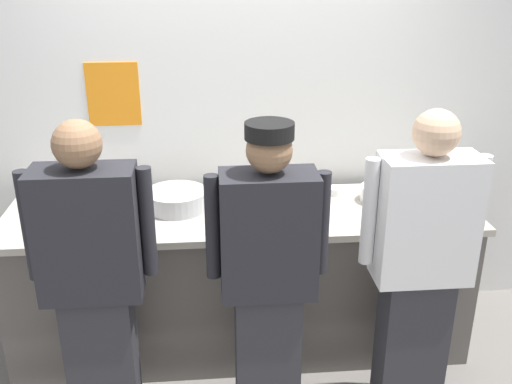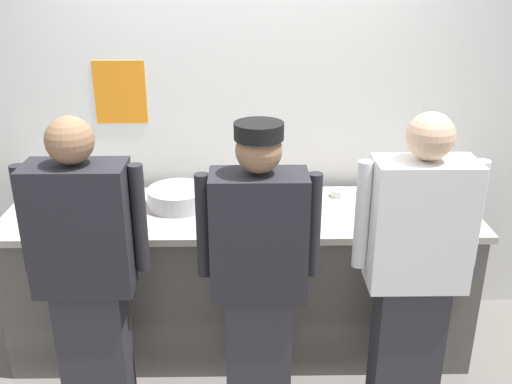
% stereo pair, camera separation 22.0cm
% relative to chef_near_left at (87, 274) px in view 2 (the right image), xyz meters
% --- Properties ---
extents(ground_plane, '(9.00, 9.00, 0.00)m').
position_rel_chef_near_left_xyz_m(ground_plane, '(0.74, 0.25, -0.88)').
color(ground_plane, slate).
extents(wall_back, '(4.30, 0.11, 3.00)m').
position_rel_chef_near_left_xyz_m(wall_back, '(0.74, 1.15, 0.62)').
color(wall_back, white).
rests_on(wall_back, ground).
extents(prep_counter, '(2.74, 0.75, 0.92)m').
position_rel_chef_near_left_xyz_m(prep_counter, '(0.74, 0.64, -0.42)').
color(prep_counter, '#56514C').
rests_on(prep_counter, ground).
extents(chef_near_left, '(0.61, 0.24, 1.66)m').
position_rel_chef_near_left_xyz_m(chef_near_left, '(0.00, 0.00, 0.00)').
color(chef_near_left, '#2D2D33').
rests_on(chef_near_left, ground).
extents(chef_center, '(0.59, 0.24, 1.63)m').
position_rel_chef_near_left_xyz_m(chef_center, '(0.83, -0.01, -0.01)').
color(chef_center, '#2D2D33').
rests_on(chef_center, ground).
extents(chef_far_right, '(0.61, 0.24, 1.67)m').
position_rel_chef_near_left_xyz_m(chef_far_right, '(1.60, 0.00, 0.01)').
color(chef_far_right, '#2D2D33').
rests_on(chef_far_right, ground).
extents(plate_stack_front, '(0.22, 0.22, 0.05)m').
position_rel_chef_near_left_xyz_m(plate_stack_front, '(0.79, 0.58, 0.07)').
color(plate_stack_front, white).
rests_on(plate_stack_front, prep_counter).
extents(plate_stack_rear, '(0.24, 0.24, 0.10)m').
position_rel_chef_near_left_xyz_m(plate_stack_rear, '(1.59, 0.72, 0.09)').
color(plate_stack_rear, white).
rests_on(plate_stack_rear, prep_counter).
extents(mixing_bowl_steel, '(0.36, 0.36, 0.11)m').
position_rel_chef_near_left_xyz_m(mixing_bowl_steel, '(0.37, 0.72, 0.10)').
color(mixing_bowl_steel, '#B7BABF').
rests_on(mixing_bowl_steel, prep_counter).
extents(sheet_tray, '(0.57, 0.40, 0.02)m').
position_rel_chef_near_left_xyz_m(sheet_tray, '(-0.18, 0.64, 0.05)').
color(sheet_tray, '#B7BABF').
rests_on(sheet_tray, prep_counter).
extents(squeeze_bottle_primary, '(0.06, 0.06, 0.19)m').
position_rel_chef_near_left_xyz_m(squeeze_bottle_primary, '(1.61, 0.43, 0.13)').
color(squeeze_bottle_primary, '#E5E066').
rests_on(squeeze_bottle_primary, prep_counter).
extents(ramekin_red_sauce, '(0.10, 0.10, 0.05)m').
position_rel_chef_near_left_xyz_m(ramekin_red_sauce, '(0.97, 0.70, 0.07)').
color(ramekin_red_sauce, white).
rests_on(ramekin_red_sauce, prep_counter).
extents(ramekin_yellow_sauce, '(0.09, 0.09, 0.05)m').
position_rel_chef_near_left_xyz_m(ramekin_yellow_sauce, '(1.34, 0.85, 0.07)').
color(ramekin_yellow_sauce, white).
rests_on(ramekin_yellow_sauce, prep_counter).
extents(chefs_knife, '(0.27, 0.03, 0.02)m').
position_rel_chef_near_left_xyz_m(chefs_knife, '(1.75, 0.53, 0.05)').
color(chefs_knife, '#B7BABF').
rests_on(chefs_knife, prep_counter).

